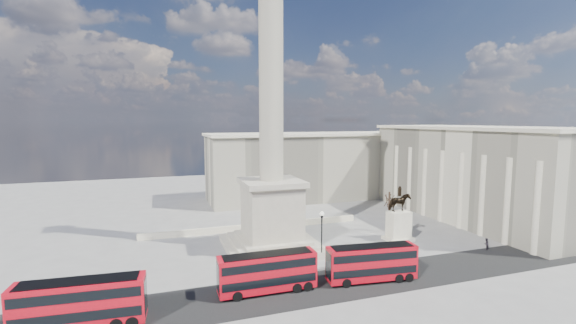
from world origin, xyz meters
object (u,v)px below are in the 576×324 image
(pedestrian_standing, at_px, (486,244))
(pedestrian_crossing, at_px, (351,263))
(red_bus_b, at_px, (268,272))
(red_bus_a, at_px, (81,303))
(nelsons_column, at_px, (271,166))
(victorian_lamp, at_px, (322,231))
(red_bus_c, at_px, (372,263))
(pedestrian_walking, at_px, (386,256))
(equestrian_statue, at_px, (399,221))

(pedestrian_standing, xyz_separation_m, pedestrian_crossing, (-23.33, -0.20, -0.02))
(red_bus_b, bearing_deg, red_bus_a, -174.11)
(nelsons_column, xyz_separation_m, victorian_lamp, (5.42, -6.71, -8.81))
(victorian_lamp, bearing_deg, red_bus_c, -71.93)
(pedestrian_walking, bearing_deg, equestrian_statue, 34.74)
(pedestrian_crossing, bearing_deg, pedestrian_walking, -94.78)
(nelsons_column, xyz_separation_m, red_bus_a, (-23.68, -16.05, -10.42))
(red_bus_c, bearing_deg, victorian_lamp, 114.99)
(red_bus_c, bearing_deg, red_bus_a, -172.16)
(nelsons_column, bearing_deg, pedestrian_walking, -38.05)
(red_bus_b, bearing_deg, red_bus_c, -4.49)
(red_bus_a, distance_m, pedestrian_walking, 37.64)
(victorian_lamp, relative_size, pedestrian_walking, 4.23)
(red_bus_b, xyz_separation_m, red_bus_c, (12.98, -1.20, -0.05))
(red_bus_b, relative_size, pedestrian_walking, 6.91)
(red_bus_b, bearing_deg, nelsons_column, 72.68)
(equestrian_statue, height_order, pedestrian_standing, equestrian_statue)
(pedestrian_crossing, bearing_deg, victorian_lamp, 14.19)
(nelsons_column, relative_size, equestrian_statue, 5.50)
(red_bus_a, height_order, pedestrian_walking, red_bus_a)
(nelsons_column, xyz_separation_m, pedestrian_crossing, (7.68, -11.32, -12.03))
(red_bus_a, distance_m, equestrian_statue, 46.78)
(victorian_lamp, distance_m, pedestrian_crossing, 6.06)
(red_bus_c, height_order, victorian_lamp, victorian_lamp)
(victorian_lamp, bearing_deg, pedestrian_crossing, -63.83)
(equestrian_statue, bearing_deg, pedestrian_crossing, -147.05)
(red_bus_a, xyz_separation_m, pedestrian_crossing, (31.36, 4.73, -1.61))
(victorian_lamp, distance_m, pedestrian_walking, 9.57)
(red_bus_b, height_order, red_bus_c, red_bus_b)
(red_bus_b, relative_size, pedestrian_crossing, 6.40)
(victorian_lamp, bearing_deg, red_bus_b, -142.92)
(pedestrian_walking, height_order, pedestrian_crossing, pedestrian_crossing)
(red_bus_c, height_order, pedestrian_crossing, red_bus_c)
(red_bus_a, bearing_deg, equestrian_statue, 21.13)
(equestrian_statue, xyz_separation_m, pedestrian_crossing, (-13.44, -8.71, -2.30))
(victorian_lamp, bearing_deg, pedestrian_standing, -9.77)
(pedestrian_standing, bearing_deg, red_bus_c, -18.51)
(pedestrian_walking, bearing_deg, pedestrian_crossing, 175.54)
(red_bus_c, relative_size, pedestrian_walking, 6.90)
(red_bus_c, distance_m, pedestrian_crossing, 4.51)
(red_bus_a, xyz_separation_m, pedestrian_walking, (37.20, 5.47, -1.67))
(red_bus_c, xyz_separation_m, equestrian_statue, (12.82, 12.93, 0.82))
(nelsons_column, height_order, red_bus_c, nelsons_column)
(pedestrian_crossing, bearing_deg, red_bus_b, 91.77)
(red_bus_c, relative_size, victorian_lamp, 1.63)
(nelsons_column, bearing_deg, red_bus_c, -61.90)
(red_bus_b, distance_m, equestrian_statue, 28.36)
(pedestrian_standing, distance_m, pedestrian_crossing, 23.33)
(red_bus_a, height_order, red_bus_c, red_bus_a)
(red_bus_b, distance_m, victorian_lamp, 12.78)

